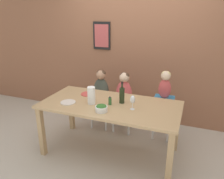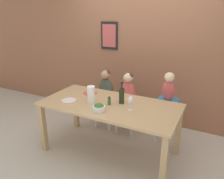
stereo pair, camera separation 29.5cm
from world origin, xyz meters
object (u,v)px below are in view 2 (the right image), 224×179
Objects in this scene: person_child_center at (128,90)px; wine_glass_near at (131,101)px; chair_far_center at (127,110)px; chair_right_highchair at (166,110)px; wine_bottle at (122,95)px; salad_bowl_large at (99,107)px; paper_towel_roll at (91,95)px; dinner_plate_front_left at (69,101)px; chair_far_left at (106,106)px; dinner_plate_back_left at (90,93)px; person_baby_right at (169,85)px; person_child_left at (106,86)px.

wine_glass_near is (0.35, -0.74, 0.15)m from person_child_center.
chair_right_highchair is (0.65, 0.00, 0.15)m from chair_far_center.
salad_bowl_large is (-0.15, -0.35, -0.07)m from wine_bottle.
dinner_plate_front_left is at bearing -164.64° from paper_towel_roll.
wine_bottle reaches higher than chair_far_left.
chair_far_center is at bearing 180.00° from chair_right_highchair.
wine_bottle is at bearing -46.11° from chair_far_left.
chair_far_center is at bearing 58.40° from dinner_plate_front_left.
chair_far_center is 0.94m from paper_towel_roll.
chair_right_highchair is 0.85m from wine_bottle.
chair_right_highchair reaches higher than chair_far_center.
dinner_plate_back_left is (-1.07, -0.47, 0.25)m from chair_right_highchair.
person_child_center is at bearing -179.96° from person_baby_right.
person_child_left is 1.34× the size of person_baby_right.
chair_far_left is 0.96m from wine_bottle.
wine_glass_near reaches higher than chair_right_highchair.
chair_far_center is at bearing 47.80° from dinner_plate_back_left.
paper_towel_roll reaches higher than dinner_plate_back_left.
person_baby_right reaches higher than wine_bottle.
paper_towel_roll is 1.54× the size of salad_bowl_large.
salad_bowl_large reaches higher than dinner_plate_front_left.
chair_far_center is 0.80m from wine_bottle.
person_child_center is at bearing 90.00° from chair_far_center.
chair_far_center is at bearing 115.42° from wine_glass_near.
chair_far_center is 0.66× the size of chair_right_highchair.
chair_far_left is at bearing 180.00° from chair_right_highchair.
chair_right_highchair is 0.88m from wine_glass_near.
dinner_plate_back_left is (-0.78, 0.28, -0.12)m from wine_glass_near.
wine_glass_near is at bearing -19.58° from dinner_plate_back_left.
chair_far_left is 2.44× the size of wine_glass_near.
dinner_plate_back_left is (-1.07, -0.47, -0.15)m from person_baby_right.
dinner_plate_back_left is at bearing 167.88° from wine_bottle.
dinner_plate_back_left is at bearing -91.79° from chair_far_left.
dinner_plate_front_left is at bearing -159.06° from wine_bottle.
dinner_plate_front_left is at bearing -172.72° from wine_glass_near.
salad_bowl_large reaches higher than chair_right_highchair.
person_child_left is 1.90× the size of wine_bottle.
dinner_plate_front_left and dinner_plate_back_left have the same top height.
person_child_left is (-0.00, 0.00, 0.37)m from chair_far_left.
person_child_left reaches higher than salad_bowl_large.
paper_towel_roll is (-0.86, -0.77, 0.36)m from chair_right_highchair.
person_baby_right reaches higher than chair_far_center.
salad_bowl_large is (0.42, -0.95, 0.07)m from person_child_left.
person_child_left is 0.41m from person_child_center.
person_child_left is at bearing 180.00° from person_child_center.
person_child_center is (0.41, 0.00, 0.37)m from chair_far_left.
paper_towel_roll is 0.39m from dinner_plate_back_left.
paper_towel_roll reaches higher than dinner_plate_front_left.
chair_right_highchair is 3.67× the size of wine_glass_near.
chair_right_highchair is 2.27× the size of wine_bottle.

